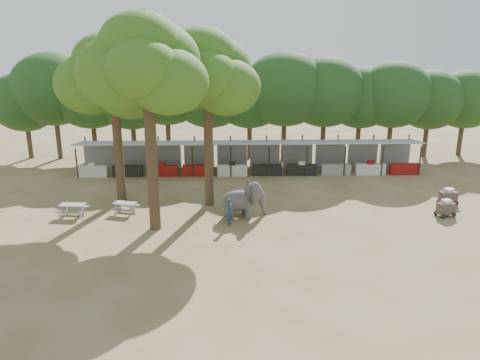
{
  "coord_description": "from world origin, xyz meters",
  "views": [
    {
      "loc": [
        -1.77,
        -23.38,
        10.53
      ],
      "look_at": [
        -1.0,
        5.0,
        2.0
      ],
      "focal_mm": 35.0,
      "sensor_mm": 36.0,
      "label": 1
    }
  ],
  "objects_px": {
    "yard_tree_back": "(205,73)",
    "cart_back": "(448,197)",
    "picnic_table_near": "(73,208)",
    "cart_front": "(446,208)",
    "yard_tree_center": "(145,66)",
    "elephant": "(243,200)",
    "picnic_table_far": "(125,206)",
    "yard_tree_left": "(111,78)",
    "handler": "(230,212)"
  },
  "relations": [
    {
      "from": "yard_tree_back",
      "to": "elephant",
      "type": "xyz_separation_m",
      "value": [
        2.32,
        -2.42,
        -7.44
      ]
    },
    {
      "from": "handler",
      "to": "picnic_table_near",
      "type": "xyz_separation_m",
      "value": [
        -9.72,
        1.76,
        -0.33
      ]
    },
    {
      "from": "picnic_table_far",
      "to": "cart_back",
      "type": "bearing_deg",
      "value": 18.37
    },
    {
      "from": "picnic_table_near",
      "to": "picnic_table_far",
      "type": "xyz_separation_m",
      "value": [
        3.15,
        0.37,
        -0.04
      ]
    },
    {
      "from": "picnic_table_far",
      "to": "cart_front",
      "type": "relative_size",
      "value": 1.34
    },
    {
      "from": "elephant",
      "to": "picnic_table_far",
      "type": "distance_m",
      "value": 7.5
    },
    {
      "from": "elephant",
      "to": "picnic_table_near",
      "type": "relative_size",
      "value": 1.78
    },
    {
      "from": "elephant",
      "to": "picnic_table_near",
      "type": "distance_m",
      "value": 10.61
    },
    {
      "from": "yard_tree_left",
      "to": "yard_tree_center",
      "type": "relative_size",
      "value": 0.92
    },
    {
      "from": "yard_tree_left",
      "to": "elephant",
      "type": "distance_m",
      "value": 11.46
    },
    {
      "from": "yard_tree_center",
      "to": "cart_back",
      "type": "bearing_deg",
      "value": 9.99
    },
    {
      "from": "yard_tree_center",
      "to": "yard_tree_back",
      "type": "xyz_separation_m",
      "value": [
        3.0,
        4.0,
        -0.67
      ]
    },
    {
      "from": "yard_tree_left",
      "to": "yard_tree_center",
      "type": "distance_m",
      "value": 5.92
    },
    {
      "from": "elephant",
      "to": "yard_tree_back",
      "type": "bearing_deg",
      "value": 122.06
    },
    {
      "from": "cart_front",
      "to": "cart_back",
      "type": "bearing_deg",
      "value": 43.22
    },
    {
      "from": "elephant",
      "to": "cart_back",
      "type": "xyz_separation_m",
      "value": [
        13.64,
        1.76,
        -0.53
      ]
    },
    {
      "from": "handler",
      "to": "yard_tree_left",
      "type": "bearing_deg",
      "value": 70.5
    },
    {
      "from": "cart_back",
      "to": "yard_tree_left",
      "type": "bearing_deg",
      "value": 157.4
    },
    {
      "from": "cart_front",
      "to": "cart_back",
      "type": "relative_size",
      "value": 0.94
    },
    {
      "from": "picnic_table_near",
      "to": "yard_tree_back",
      "type": "bearing_deg",
      "value": 19.22
    },
    {
      "from": "yard_tree_center",
      "to": "cart_front",
      "type": "height_order",
      "value": "yard_tree_center"
    },
    {
      "from": "yard_tree_center",
      "to": "elephant",
      "type": "height_order",
      "value": "yard_tree_center"
    },
    {
      "from": "yard_tree_left",
      "to": "handler",
      "type": "xyz_separation_m",
      "value": [
        7.45,
        -4.8,
        -7.37
      ]
    },
    {
      "from": "picnic_table_near",
      "to": "yard_tree_center",
      "type": "bearing_deg",
      "value": -15.07
    },
    {
      "from": "picnic_table_far",
      "to": "cart_back",
      "type": "height_order",
      "value": "cart_back"
    },
    {
      "from": "picnic_table_far",
      "to": "cart_front",
      "type": "distance_m",
      "value": 20.01
    },
    {
      "from": "elephant",
      "to": "handler",
      "type": "relative_size",
      "value": 1.77
    },
    {
      "from": "elephant",
      "to": "picnic_table_far",
      "type": "relative_size",
      "value": 1.72
    },
    {
      "from": "yard_tree_back",
      "to": "picnic_table_near",
      "type": "relative_size",
      "value": 6.84
    },
    {
      "from": "yard_tree_back",
      "to": "cart_back",
      "type": "height_order",
      "value": "yard_tree_back"
    },
    {
      "from": "picnic_table_near",
      "to": "cart_back",
      "type": "bearing_deg",
      "value": 8.64
    },
    {
      "from": "yard_tree_back",
      "to": "picnic_table_far",
      "type": "relative_size",
      "value": 6.62
    },
    {
      "from": "yard_tree_left",
      "to": "cart_back",
      "type": "xyz_separation_m",
      "value": [
        21.95,
        -1.66,
        -7.63
      ]
    },
    {
      "from": "elephant",
      "to": "cart_back",
      "type": "distance_m",
      "value": 13.76
    },
    {
      "from": "yard_tree_back",
      "to": "cart_back",
      "type": "bearing_deg",
      "value": -2.38
    },
    {
      "from": "yard_tree_center",
      "to": "yard_tree_back",
      "type": "relative_size",
      "value": 1.06
    },
    {
      "from": "handler",
      "to": "picnic_table_far",
      "type": "xyz_separation_m",
      "value": [
        -6.57,
        2.13,
        -0.37
      ]
    },
    {
      "from": "cart_front",
      "to": "yard_tree_left",
      "type": "bearing_deg",
      "value": 151.38
    },
    {
      "from": "yard_tree_left",
      "to": "picnic_table_far",
      "type": "bearing_deg",
      "value": -71.74
    },
    {
      "from": "elephant",
      "to": "cart_front",
      "type": "xyz_separation_m",
      "value": [
        12.55,
        -0.27,
        -0.57
      ]
    },
    {
      "from": "picnic_table_far",
      "to": "elephant",
      "type": "bearing_deg",
      "value": 9.83
    },
    {
      "from": "yard_tree_back",
      "to": "picnic_table_far",
      "type": "distance_m",
      "value": 9.71
    },
    {
      "from": "yard_tree_left",
      "to": "elephant",
      "type": "xyz_separation_m",
      "value": [
        8.32,
        -3.42,
        -7.1
      ]
    },
    {
      "from": "yard_tree_center",
      "to": "cart_back",
      "type": "distance_m",
      "value": 21.09
    },
    {
      "from": "picnic_table_near",
      "to": "cart_front",
      "type": "distance_m",
      "value": 23.14
    },
    {
      "from": "cart_front",
      "to": "elephant",
      "type": "bearing_deg",
      "value": 160.17
    },
    {
      "from": "yard_tree_back",
      "to": "picnic_table_far",
      "type": "xyz_separation_m",
      "value": [
        -5.12,
        -1.66,
        -8.08
      ]
    },
    {
      "from": "yard_tree_left",
      "to": "picnic_table_near",
      "type": "xyz_separation_m",
      "value": [
        -2.27,
        -3.03,
        -7.7
      ]
    },
    {
      "from": "yard_tree_left",
      "to": "yard_tree_center",
      "type": "bearing_deg",
      "value": -59.04
    },
    {
      "from": "yard_tree_center",
      "to": "cart_front",
      "type": "relative_size",
      "value": 9.41
    }
  ]
}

